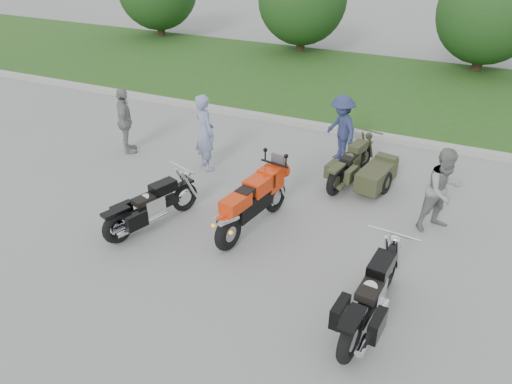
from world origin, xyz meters
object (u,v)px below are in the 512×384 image
at_px(sportbike_red, 252,202).
at_px(person_stripe, 205,133).
at_px(cruiser_sidecar, 365,172).
at_px(person_denim, 341,129).
at_px(cruiser_right, 370,300).
at_px(cruiser_left, 149,208).
at_px(person_grey, 443,190).
at_px(person_back, 125,121).

height_order(sportbike_red, person_stripe, person_stripe).
relative_size(cruiser_sidecar, person_denim, 1.31).
distance_m(cruiser_right, person_stripe, 5.94).
bearing_deg(cruiser_sidecar, person_denim, 139.05).
xyz_separation_m(cruiser_left, person_stripe, (-0.25, 2.69, 0.49)).
height_order(person_stripe, person_grey, person_stripe).
bearing_deg(cruiser_sidecar, cruiser_right, -64.99).
bearing_deg(person_back, person_stripe, -125.20).
height_order(cruiser_right, person_back, person_back).
distance_m(cruiser_right, person_back, 7.85).
bearing_deg(cruiser_right, cruiser_left, 175.38).
bearing_deg(person_back, sportbike_red, -149.78).
bearing_deg(cruiser_sidecar, sportbike_red, -110.85).
height_order(person_stripe, person_denim, person_stripe).
distance_m(person_stripe, person_denim, 3.29).
height_order(cruiser_sidecar, person_denim, person_denim).
xyz_separation_m(cruiser_sidecar, person_denim, (-0.91, 1.14, 0.44)).
relative_size(cruiser_right, cruiser_sidecar, 1.12).
xyz_separation_m(cruiser_left, cruiser_right, (4.50, -0.83, 0.04)).
relative_size(cruiser_left, person_denim, 1.28).
relative_size(person_stripe, person_back, 1.10).
height_order(cruiser_right, cruiser_sidecar, cruiser_right).
xyz_separation_m(sportbike_red, person_back, (-4.37, 1.92, 0.21)).
bearing_deg(person_stripe, person_denim, -112.93).
height_order(person_grey, person_back, person_grey).
bearing_deg(cruiser_right, person_denim, 116.40).
height_order(cruiser_left, cruiser_sidecar, cruiser_left).
bearing_deg(cruiser_right, cruiser_sidecar, 110.39).
bearing_deg(cruiser_sidecar, cruiser_left, -125.35).
distance_m(sportbike_red, cruiser_left, 2.00).
distance_m(cruiser_left, person_grey, 5.63).
distance_m(cruiser_left, cruiser_right, 4.58).
bearing_deg(cruiser_left, person_stripe, 115.38).
distance_m(cruiser_sidecar, person_grey, 2.02).
relative_size(sportbike_red, cruiser_left, 1.06).
bearing_deg(person_denim, cruiser_sidecar, -8.25).
bearing_deg(cruiser_sidecar, person_stripe, -159.77).
bearing_deg(person_back, cruiser_right, -152.53).
distance_m(sportbike_red, person_stripe, 2.89).
distance_m(cruiser_left, cruiser_sidecar, 4.77).
bearing_deg(cruiser_right, person_stripe, 149.31).
bearing_deg(person_stripe, cruiser_right, 177.96).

